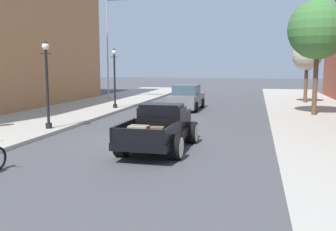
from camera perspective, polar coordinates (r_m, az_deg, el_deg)
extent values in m
plane|color=#47474C|center=(14.71, -2.35, -4.06)|extent=(140.00, 140.00, 0.00)
cube|color=black|center=(13.52, -1.26, -2.76)|extent=(1.88, 4.94, 0.24)
cube|color=black|center=(13.77, -0.87, -0.38)|extent=(1.59, 1.14, 0.80)
cube|color=black|center=(13.67, -0.93, 1.50)|extent=(1.46, 0.97, 0.12)
cube|color=#3D4C5B|center=(14.30, -0.27, 0.57)|extent=(1.33, 0.07, 0.44)
cube|color=black|center=(15.04, 0.43, -0.24)|extent=(1.36, 1.53, 0.52)
cube|color=silver|center=(15.81, 1.13, 0.07)|extent=(0.68, 0.12, 0.47)
cube|color=black|center=(12.18, -3.04, -3.26)|extent=(1.74, 2.14, 0.04)
cube|color=black|center=(12.40, -6.62, -2.07)|extent=(0.13, 2.10, 0.44)
cube|color=black|center=(11.93, 0.67, -2.41)|extent=(0.13, 2.10, 0.44)
cube|color=black|center=(11.20, -4.59, -3.09)|extent=(1.62, 0.12, 0.44)
cube|color=black|center=(13.09, -1.72, -1.51)|extent=(1.62, 0.12, 0.44)
cylinder|color=black|center=(15.07, -3.17, -2.23)|extent=(0.38, 0.81, 0.80)
cylinder|color=silver|center=(15.13, -3.84, -2.20)|extent=(0.03, 0.66, 0.66)
cylinder|color=silver|center=(15.13, -3.87, -2.20)|extent=(0.03, 0.24, 0.24)
cylinder|color=black|center=(14.64, 3.56, -2.53)|extent=(0.38, 0.81, 0.80)
cylinder|color=silver|center=(14.61, 4.27, -2.56)|extent=(0.03, 0.66, 0.66)
cylinder|color=silver|center=(14.60, 4.31, -2.56)|extent=(0.03, 0.24, 0.24)
cylinder|color=black|center=(12.58, -6.87, -4.26)|extent=(0.38, 0.81, 0.80)
cylinder|color=silver|center=(12.64, -7.66, -4.21)|extent=(0.03, 0.66, 0.66)
cylinder|color=silver|center=(12.65, -7.70, -4.20)|extent=(0.03, 0.24, 0.24)
cylinder|color=black|center=(12.05, 1.14, -4.72)|extent=(0.38, 0.81, 0.80)
cylinder|color=silver|center=(12.01, 2.00, -4.77)|extent=(0.03, 0.66, 0.66)
cylinder|color=silver|center=(12.01, 2.05, -4.77)|extent=(0.03, 0.24, 0.24)
cube|color=gray|center=(11.87, -4.38, -2.48)|extent=(0.61, 0.45, 0.40)
cube|color=#3D2D1E|center=(11.87, -4.38, -2.48)|extent=(0.62, 0.06, 0.42)
cube|color=brown|center=(12.37, -1.65, -2.33)|extent=(0.47, 0.36, 0.28)
cube|color=slate|center=(25.37, 2.82, 2.26)|extent=(1.80, 4.33, 0.80)
cube|color=#384C5B|center=(25.16, 2.76, 3.86)|extent=(1.56, 2.03, 0.64)
cylinder|color=black|center=(26.82, 1.62, 1.95)|extent=(0.23, 0.66, 0.66)
cylinder|color=black|center=(26.52, 5.11, 1.86)|extent=(0.23, 0.66, 0.66)
cylinder|color=black|center=(24.32, 0.31, 1.37)|extent=(0.23, 0.66, 0.66)
cylinder|color=black|center=(23.98, 4.15, 1.27)|extent=(0.23, 0.66, 0.66)
cylinder|color=black|center=(17.84, -17.28, -1.45)|extent=(0.28, 0.28, 0.24)
cylinder|color=black|center=(17.66, -17.50, 4.07)|extent=(0.12, 0.12, 3.20)
cylinder|color=black|center=(17.64, -17.69, 8.77)|extent=(0.50, 0.04, 0.04)
sphere|color=silver|center=(17.65, -17.73, 9.78)|extent=(0.32, 0.32, 0.32)
cone|color=black|center=(17.66, -17.76, 10.36)|extent=(0.24, 0.24, 0.14)
cylinder|color=black|center=(25.30, -7.86, 1.41)|extent=(0.28, 0.28, 0.24)
cylinder|color=black|center=(25.17, -7.93, 5.30)|extent=(0.12, 0.12, 3.20)
cylinder|color=black|center=(25.16, -7.99, 8.60)|extent=(0.50, 0.04, 0.04)
sphere|color=silver|center=(25.17, -8.01, 9.31)|extent=(0.32, 0.32, 0.32)
cone|color=black|center=(25.17, -8.02, 9.72)|extent=(0.24, 0.24, 0.14)
cylinder|color=#B2B2B7|center=(31.91, -8.97, 10.54)|extent=(0.12, 0.12, 9.00)
cylinder|color=brown|center=(22.96, 21.02, 4.42)|extent=(0.26, 0.26, 3.49)
sphere|color=#3D7538|center=(23.02, 21.38, 11.81)|extent=(3.25, 3.25, 3.25)
cylinder|color=brown|center=(30.40, 19.79, 4.34)|extent=(0.26, 0.26, 2.65)
sphere|color=#ADA893|center=(30.37, 19.97, 8.33)|extent=(2.12, 2.12, 2.12)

